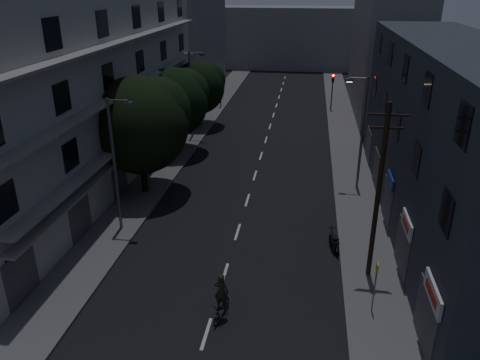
% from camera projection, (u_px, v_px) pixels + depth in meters
% --- Properties ---
extents(ground, '(160.00, 160.00, 0.00)m').
position_uv_depth(ground, '(262.00, 154.00, 41.10)').
color(ground, black).
rests_on(ground, ground).
extents(sidewalk_left, '(3.00, 90.00, 0.15)m').
position_uv_depth(sidewalk_left, '(179.00, 149.00, 42.07)').
color(sidewalk_left, '#565659').
rests_on(sidewalk_left, ground).
extents(sidewalk_right, '(3.00, 90.00, 0.15)m').
position_uv_depth(sidewalk_right, '(349.00, 157.00, 40.06)').
color(sidewalk_right, '#565659').
rests_on(sidewalk_right, ground).
extents(lane_markings, '(0.15, 60.50, 0.01)m').
position_uv_depth(lane_markings, '(268.00, 133.00, 46.78)').
color(lane_markings, beige).
rests_on(lane_markings, ground).
extents(building_left, '(7.00, 36.00, 14.00)m').
position_uv_depth(building_left, '(88.00, 87.00, 33.59)').
color(building_left, '#ADACA8').
rests_on(building_left, ground).
extents(building_right, '(6.19, 28.00, 11.00)m').
position_uv_depth(building_right, '(448.00, 139.00, 27.32)').
color(building_right, '#2A3039').
rests_on(building_right, ground).
extents(building_far_left, '(6.00, 20.00, 16.00)m').
position_uv_depth(building_far_left, '(189.00, 31.00, 60.48)').
color(building_far_left, slate).
rests_on(building_far_left, ground).
extents(building_far_right, '(6.00, 20.00, 13.00)m').
position_uv_depth(building_far_right, '(385.00, 54.00, 52.40)').
color(building_far_right, slate).
rests_on(building_far_right, ground).
extents(building_far_end, '(24.00, 8.00, 10.00)m').
position_uv_depth(building_far_end, '(289.00, 38.00, 80.06)').
color(building_far_end, slate).
rests_on(building_far_end, ground).
extents(tree_near, '(6.66, 6.66, 8.21)m').
position_uv_depth(tree_near, '(141.00, 121.00, 31.56)').
color(tree_near, black).
rests_on(tree_near, sidewalk_left).
extents(tree_mid, '(5.94, 5.94, 7.31)m').
position_uv_depth(tree_mid, '(174.00, 100.00, 39.61)').
color(tree_mid, black).
rests_on(tree_mid, sidewalk_left).
extents(tree_far, '(5.32, 5.32, 6.57)m').
position_uv_depth(tree_far, '(199.00, 85.00, 47.27)').
color(tree_far, black).
rests_on(tree_far, sidewalk_left).
extents(traffic_signal_far_right, '(0.28, 0.37, 4.10)m').
position_uv_depth(traffic_signal_far_right, '(333.00, 84.00, 53.43)').
color(traffic_signal_far_right, black).
rests_on(traffic_signal_far_right, sidewalk_right).
extents(traffic_signal_far_left, '(0.28, 0.37, 4.10)m').
position_uv_depth(traffic_signal_far_left, '(220.00, 82.00, 54.96)').
color(traffic_signal_far_left, black).
rests_on(traffic_signal_far_left, sidewalk_left).
extents(street_lamp_left_near, '(1.51, 0.25, 8.00)m').
position_uv_depth(street_lamp_left_near, '(116.00, 159.00, 26.81)').
color(street_lamp_left_near, '#5B5E62').
rests_on(street_lamp_left_near, sidewalk_left).
extents(street_lamp_right, '(1.51, 0.25, 8.00)m').
position_uv_depth(street_lamp_right, '(361.00, 128.00, 32.45)').
color(street_lamp_right, '#5B5F63').
rests_on(street_lamp_right, sidewalk_right).
extents(street_lamp_left_far, '(1.51, 0.25, 8.00)m').
position_uv_depth(street_lamp_left_far, '(192.00, 91.00, 43.56)').
color(street_lamp_left_far, '#53545A').
rests_on(street_lamp_left_far, sidewalk_left).
extents(utility_pole, '(1.80, 0.24, 9.00)m').
position_uv_depth(utility_pole, '(379.00, 190.00, 22.19)').
color(utility_pole, black).
rests_on(utility_pole, sidewalk_right).
extents(bus_stop_sign, '(0.06, 0.35, 2.52)m').
position_uv_depth(bus_stop_sign, '(376.00, 279.00, 20.69)').
color(bus_stop_sign, '#595B60').
rests_on(bus_stop_sign, sidewalk_right).
extents(motorcycle, '(0.69, 1.91, 1.24)m').
position_uv_depth(motorcycle, '(334.00, 242.00, 26.27)').
color(motorcycle, black).
rests_on(motorcycle, ground).
extents(cyclist, '(0.96, 1.90, 2.31)m').
position_uv_depth(cyclist, '(222.00, 303.00, 20.88)').
color(cyclist, black).
rests_on(cyclist, ground).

